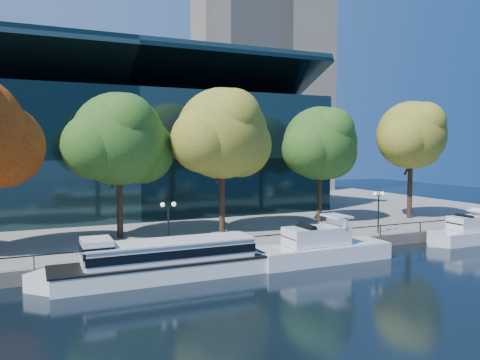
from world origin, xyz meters
name	(u,v)px	position (x,y,z in m)	size (l,w,h in m)	color
ground	(252,272)	(0.00, 0.00, 0.00)	(160.00, 160.00, 0.00)	black
promenade	(145,208)	(0.00, 36.38, 0.50)	(90.00, 67.08, 1.00)	slate
railing	(235,238)	(0.00, 3.25, 1.94)	(88.20, 0.08, 0.99)	black
convention_building	(121,154)	(-4.00, 31.79, 8.51)	(50.00, 24.57, 21.43)	black
office_tower	(260,30)	(28.00, 55.00, 33.02)	(22.50, 22.50, 65.90)	gray
tour_boat	(158,260)	(-6.95, 1.01, 1.37)	(16.93, 3.78, 3.21)	white
cruiser_near	(317,248)	(6.14, 0.58, 1.16)	(12.89, 3.32, 3.73)	silver
cruiser_far	(469,232)	(24.07, 0.94, 1.06)	(10.19, 2.82, 3.33)	silver
tree_2	(121,141)	(-7.48, 12.17, 9.91)	(10.59, 8.68, 13.33)	black
tree_3	(224,135)	(2.22, 11.05, 10.49)	(11.06, 9.07, 14.11)	black
tree_4	(322,145)	(14.62, 12.66, 9.59)	(10.24, 8.40, 12.87)	black
tree_5	(413,137)	(25.91, 10.62, 10.58)	(9.92, 8.13, 13.73)	black
lamp_1	(168,215)	(-5.20, 4.50, 3.98)	(1.26, 0.36, 4.03)	black
lamp_2	(379,203)	(15.80, 4.50, 3.98)	(1.26, 0.36, 4.03)	black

